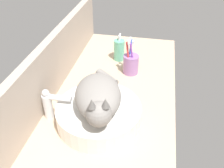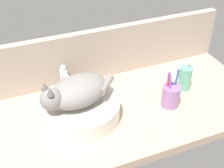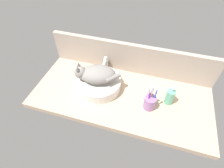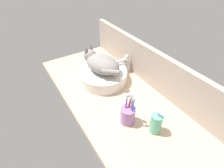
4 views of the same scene
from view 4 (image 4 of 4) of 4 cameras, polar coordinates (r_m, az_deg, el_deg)
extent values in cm
cube|color=tan|center=(112.15, 1.07, -4.43)|extent=(127.07, 56.99, 4.00)
cube|color=#AD9E8E|center=(117.03, 12.21, 5.71)|extent=(127.07, 3.60, 25.14)
cylinder|color=silver|center=(120.60, -2.93, 2.77)|extent=(32.89, 32.89, 7.95)
ellipsoid|color=gray|center=(115.29, -3.08, 6.58)|extent=(28.61, 23.02, 11.00)
sphere|color=gray|center=(122.13, -7.12, 9.13)|extent=(8.80, 8.80, 8.80)
cone|color=#635F5B|center=(119.04, -8.45, 11.14)|extent=(2.80, 2.80, 3.20)
cone|color=#635F5B|center=(121.52, -6.86, 11.89)|extent=(2.80, 2.80, 3.20)
cylinder|color=gray|center=(106.54, -0.47, 3.96)|extent=(9.55, 10.46, 3.20)
cylinder|color=silver|center=(129.77, 4.70, 6.37)|extent=(3.60, 3.60, 11.00)
cylinder|color=silver|center=(124.48, 3.01, 7.58)|extent=(2.68, 10.09, 2.20)
sphere|color=silver|center=(126.32, 4.86, 8.94)|extent=(2.80, 2.80, 2.80)
cylinder|color=#60B793|center=(90.89, 14.16, -12.32)|extent=(5.91, 5.91, 11.46)
cylinder|color=silver|center=(85.59, 14.90, -9.30)|extent=(1.20, 1.20, 2.80)
cylinder|color=silver|center=(84.10, 15.62, -9.15)|extent=(2.20, 1.00, 1.00)
cylinder|color=#996BA8|center=(93.13, 5.17, -10.10)|extent=(7.83, 7.83, 9.71)
cylinder|color=blue|center=(89.50, 6.71, -8.98)|extent=(1.52, 2.15, 17.04)
cube|color=white|center=(83.44, 7.14, -5.04)|extent=(1.29, 0.97, 2.49)
cylinder|color=white|center=(91.11, 5.96, -7.80)|extent=(2.95, 1.53, 17.01)
cube|color=white|center=(85.17, 6.33, -3.87)|extent=(1.48, 0.89, 2.55)
cylinder|color=#D13838|center=(91.48, 5.34, -7.50)|extent=(2.81, 3.41, 16.94)
cube|color=white|center=(85.57, 5.67, -3.56)|extent=(1.47, 1.15, 2.61)
cylinder|color=purple|center=(90.44, 4.44, -8.13)|extent=(2.44, 3.31, 16.97)
cube|color=white|center=(84.45, 4.72, -4.18)|extent=(1.42, 1.13, 2.59)
camera|label=1|loc=(1.58, -27.07, 33.80)|focal=40.00mm
camera|label=2|loc=(1.21, -66.13, 25.45)|focal=50.00mm
camera|label=3|loc=(0.65, -85.12, 30.05)|focal=28.00mm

